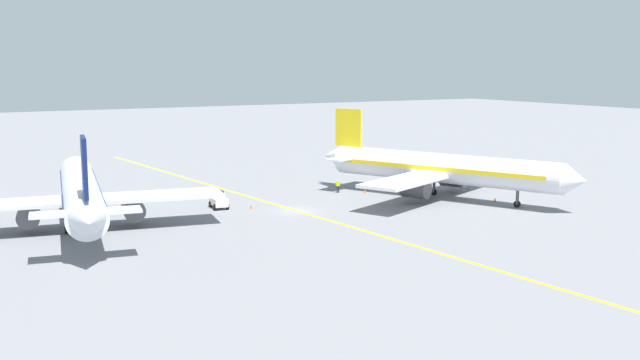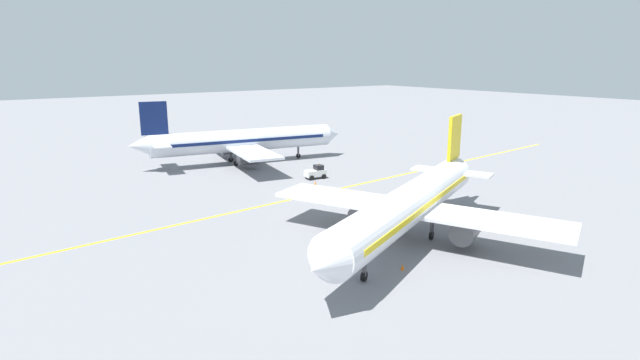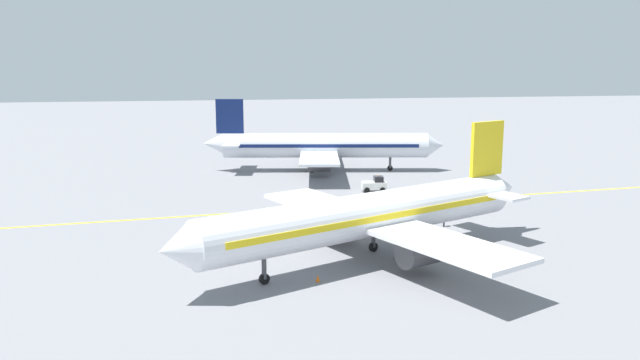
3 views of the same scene
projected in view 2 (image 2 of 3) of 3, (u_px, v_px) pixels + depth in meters
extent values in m
plane|color=slate|center=(310.00, 195.00, 63.06)|extent=(400.00, 400.00, 0.00)
cube|color=yellow|center=(310.00, 195.00, 63.06)|extent=(10.72, 119.59, 0.01)
cylinder|color=white|center=(410.00, 204.00, 45.78)|extent=(15.56, 28.85, 3.60)
cone|color=white|center=(321.00, 265.00, 32.17)|extent=(4.10, 3.59, 3.42)
cone|color=white|center=(458.00, 168.00, 59.57)|extent=(4.02, 3.99, 3.06)
cube|color=yellow|center=(410.00, 202.00, 45.74)|extent=(14.37, 26.13, 0.50)
cube|color=white|center=(413.00, 209.00, 46.79)|extent=(27.68, 16.20, 0.36)
cylinder|color=#4C4C51|center=(466.00, 230.00, 44.64)|extent=(3.32, 3.82, 2.20)
cylinder|color=#4C4C51|center=(364.00, 213.00, 49.53)|extent=(3.32, 3.82, 2.20)
cube|color=yellow|center=(455.00, 137.00, 56.53)|extent=(1.96, 3.80, 5.00)
cube|color=white|center=(451.00, 172.00, 57.02)|extent=(9.19, 5.87, 0.24)
cylinder|color=#4C4C51|center=(364.00, 264.00, 38.28)|extent=(0.36, 0.36, 2.00)
cylinder|color=black|center=(364.00, 276.00, 38.52)|extent=(0.58, 0.84, 0.80)
cylinder|color=#4C4C51|center=(432.00, 225.00, 47.24)|extent=(0.36, 0.36, 2.00)
cylinder|color=black|center=(431.00, 235.00, 47.48)|extent=(0.58, 0.84, 0.80)
cylinder|color=#4C4C51|center=(400.00, 220.00, 48.81)|extent=(0.36, 0.36, 2.00)
cylinder|color=black|center=(400.00, 230.00, 49.04)|extent=(0.58, 0.84, 0.80)
cylinder|color=silver|center=(244.00, 140.00, 81.96)|extent=(8.79, 30.17, 3.60)
cone|color=silver|center=(332.00, 134.00, 88.76)|extent=(3.79, 2.96, 3.42)
cone|color=silver|center=(139.00, 146.00, 74.97)|extent=(3.54, 3.49, 3.06)
cube|color=#0F1E51|center=(244.00, 139.00, 81.93)|extent=(8.30, 27.22, 0.50)
cube|color=silver|center=(239.00, 145.00, 81.71)|extent=(28.48, 10.01, 0.36)
cylinder|color=#4C4C51|center=(231.00, 148.00, 86.39)|extent=(2.73, 3.54, 2.20)
cylinder|color=#4C4C51|center=(248.00, 158.00, 77.62)|extent=(2.73, 3.54, 2.20)
cube|color=#0F1E51|center=(154.00, 118.00, 75.08)|extent=(1.05, 4.00, 5.00)
cube|color=silver|center=(159.00, 144.00, 76.20)|extent=(9.28, 3.94, 0.24)
cylinder|color=#4C4C51|center=(298.00, 150.00, 86.55)|extent=(0.36, 0.36, 2.00)
cylinder|color=black|center=(298.00, 156.00, 86.79)|extent=(0.42, 0.84, 0.80)
cylinder|color=#4C4C51|center=(231.00, 154.00, 83.09)|extent=(0.36, 0.36, 2.00)
cylinder|color=black|center=(231.00, 160.00, 83.32)|extent=(0.42, 0.84, 0.80)
cylinder|color=#4C4C51|center=(236.00, 157.00, 80.28)|extent=(0.36, 0.36, 2.00)
cylinder|color=black|center=(236.00, 163.00, 80.52)|extent=(0.42, 0.84, 0.80)
cube|color=white|center=(315.00, 173.00, 71.73)|extent=(1.84, 3.16, 0.90)
cube|color=black|center=(319.00, 167.00, 71.80)|extent=(1.40, 1.24, 0.70)
sphere|color=orange|center=(319.00, 164.00, 71.70)|extent=(0.16, 0.16, 0.16)
cylinder|color=black|center=(319.00, 174.00, 72.93)|extent=(0.33, 0.72, 0.70)
cylinder|color=black|center=(324.00, 176.00, 71.65)|extent=(0.33, 0.72, 0.70)
cylinder|color=black|center=(307.00, 176.00, 72.02)|extent=(0.33, 0.72, 0.70)
cylinder|color=black|center=(312.00, 178.00, 70.74)|extent=(0.33, 0.72, 0.70)
cylinder|color=#23232D|center=(414.00, 200.00, 59.48)|extent=(0.16, 0.16, 0.85)
cylinder|color=#23232D|center=(415.00, 200.00, 59.29)|extent=(0.16, 0.16, 0.85)
cube|color=#CCD819|center=(415.00, 194.00, 59.22)|extent=(0.42, 0.36, 0.60)
cylinder|color=#CCD819|center=(414.00, 194.00, 59.45)|extent=(0.10, 0.10, 0.55)
cylinder|color=#CCD819|center=(416.00, 195.00, 58.99)|extent=(0.10, 0.10, 0.55)
sphere|color=beige|center=(415.00, 191.00, 59.12)|extent=(0.22, 0.22, 0.22)
cone|color=orange|center=(422.00, 210.00, 56.01)|extent=(0.32, 0.32, 0.55)
cone|color=orange|center=(458.00, 213.00, 54.75)|extent=(0.32, 0.32, 0.55)
cone|color=orange|center=(315.00, 183.00, 68.18)|extent=(0.32, 0.32, 0.55)
cone|color=orange|center=(403.00, 267.00, 40.57)|extent=(0.32, 0.32, 0.55)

